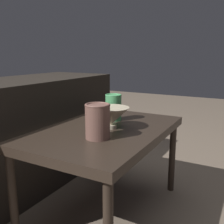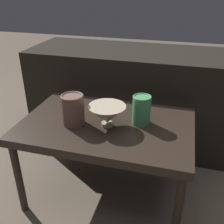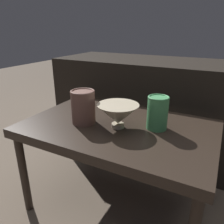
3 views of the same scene
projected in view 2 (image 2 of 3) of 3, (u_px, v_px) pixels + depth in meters
name	position (u px, v px, depth m)	size (l,w,h in m)	color
ground_plane	(107.00, 192.00, 1.46)	(8.00, 8.00, 0.00)	#6B5B4C
table	(107.00, 130.00, 1.28)	(0.82, 0.53, 0.44)	#2D231C
couch_backdrop	(132.00, 96.00, 1.83)	(1.36, 0.50, 0.65)	black
bowl	(107.00, 115.00, 1.20)	(0.17, 0.17, 0.10)	#C1B293
vase_textured_left	(73.00, 109.00, 1.21)	(0.11, 0.11, 0.15)	brown
vase_colorful_right	(142.00, 110.00, 1.22)	(0.09, 0.09, 0.14)	#47995B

